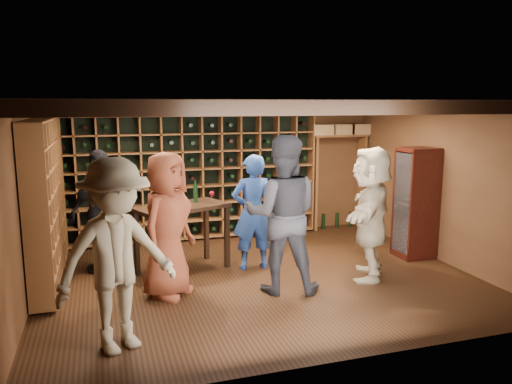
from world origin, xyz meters
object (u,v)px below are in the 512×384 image
object	(u,v)px
man_blue_shirt	(252,212)
guest_khaki	(116,256)
tasting_table	(182,214)
guest_red_floral	(167,225)
display_cabinet	(416,205)
guest_beige	(370,213)
guest_woman_black	(103,212)
man_grey_suit	(282,215)

from	to	relation	value
man_blue_shirt	guest_khaki	xyz separation A→B (m)	(-2.02, -2.01, 0.11)
tasting_table	guest_khaki	bearing A→B (deg)	-136.90
guest_red_floral	tasting_table	size ratio (longest dim) A/B	1.27
display_cabinet	guest_red_floral	world-z (taller)	guest_red_floral
display_cabinet	guest_beige	size ratio (longest dim) A/B	0.93
guest_red_floral	guest_khaki	bearing A→B (deg)	-167.91
man_blue_shirt	tasting_table	bearing A→B (deg)	-10.21
display_cabinet	man_blue_shirt	distance (m)	2.69
display_cabinet	man_blue_shirt	bearing A→B (deg)	175.39
guest_red_floral	guest_woman_black	bearing A→B (deg)	71.45
guest_red_floral	guest_beige	size ratio (longest dim) A/B	1.00
man_blue_shirt	tasting_table	distance (m)	1.04
guest_beige	guest_red_floral	bearing A→B (deg)	-60.69
guest_red_floral	guest_beige	world-z (taller)	guest_beige
tasting_table	guest_red_floral	bearing A→B (deg)	-132.64
display_cabinet	guest_red_floral	size ratio (longest dim) A/B	0.93
guest_woman_black	man_grey_suit	bearing A→B (deg)	112.54
guest_woman_black	tasting_table	size ratio (longest dim) A/B	1.23
man_blue_shirt	tasting_table	world-z (taller)	man_blue_shirt
guest_woman_black	guest_khaki	distance (m)	2.52
man_grey_suit	guest_red_floral	distance (m)	1.49
guest_beige	tasting_table	world-z (taller)	guest_beige
guest_woman_black	guest_khaki	size ratio (longest dim) A/B	0.93
man_grey_suit	guest_red_floral	size ratio (longest dim) A/B	1.11
man_grey_suit	guest_woman_black	xyz separation A→B (m)	(-2.22, 1.50, -0.12)
display_cabinet	guest_beige	world-z (taller)	guest_beige
man_blue_shirt	display_cabinet	bearing A→B (deg)	175.63
guest_beige	display_cabinet	bearing A→B (deg)	150.87
display_cabinet	tasting_table	xyz separation A→B (m)	(-3.70, 0.40, 0.01)
man_grey_suit	guest_beige	bearing A→B (deg)	-155.41
guest_woman_black	display_cabinet	bearing A→B (deg)	137.89
guest_khaki	guest_beige	world-z (taller)	guest_khaki
display_cabinet	guest_beige	bearing A→B (deg)	-151.64
guest_woman_black	tasting_table	distance (m)	1.14
guest_khaki	guest_beige	bearing A→B (deg)	-5.95
man_blue_shirt	guest_khaki	world-z (taller)	guest_khaki
display_cabinet	guest_woman_black	bearing A→B (deg)	171.35
man_blue_shirt	guest_red_floral	size ratio (longest dim) A/B	0.92
man_grey_suit	guest_khaki	bearing A→B (deg)	45.31
display_cabinet	guest_woman_black	world-z (taller)	guest_woman_black
guest_woman_black	guest_khaki	xyz separation A→B (m)	(0.10, -2.52, 0.07)
display_cabinet	man_blue_shirt	xyz separation A→B (m)	(-2.68, 0.22, 0.01)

